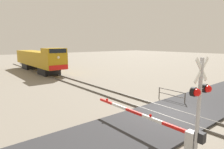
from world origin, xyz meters
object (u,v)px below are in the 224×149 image
(crossing_signal, at_px, (200,99))
(guard_railing, at_px, (171,94))
(crossing_gate, at_px, (170,131))
(locomotive, at_px, (39,59))

(crossing_signal, xyz_separation_m, guard_railing, (6.14, 5.21, -1.95))
(guard_railing, bearing_deg, crossing_signal, -139.70)
(crossing_signal, relative_size, crossing_gate, 0.62)
(locomotive, distance_m, crossing_signal, 28.58)
(locomotive, xyz_separation_m, crossing_gate, (-3.56, -27.08, -1.20))
(locomotive, distance_m, guard_railing, 23.30)
(crossing_gate, bearing_deg, crossing_signal, -94.67)
(locomotive, distance_m, crossing_gate, 27.34)
(crossing_gate, distance_m, guard_railing, 7.22)
(guard_railing, bearing_deg, crossing_gate, -146.81)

